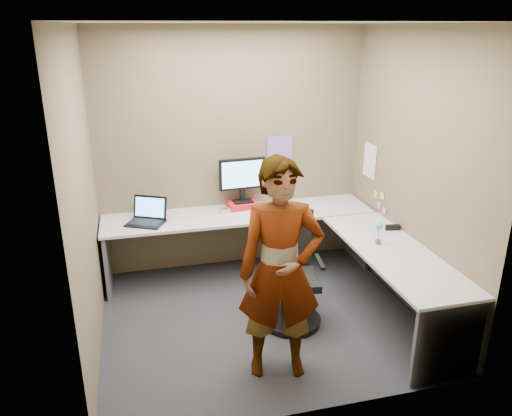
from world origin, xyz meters
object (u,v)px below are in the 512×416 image
object	(u,v)px
monitor	(242,176)
person	(281,271)
office_chair	(291,280)
desk	(293,242)

from	to	relation	value
monitor	person	distance (m)	1.96
office_chair	person	world-z (taller)	person
person	office_chair	bearing A→B (deg)	74.52
desk	person	xyz separation A→B (m)	(-0.49, -1.16, 0.31)
desk	monitor	size ratio (longest dim) A/B	5.63
office_chair	person	bearing A→B (deg)	-106.94
monitor	office_chair	distance (m)	1.44
desk	office_chair	xyz separation A→B (m)	(-0.17, -0.48, -0.16)
desk	monitor	distance (m)	1.00
monitor	office_chair	size ratio (longest dim) A/B	0.50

